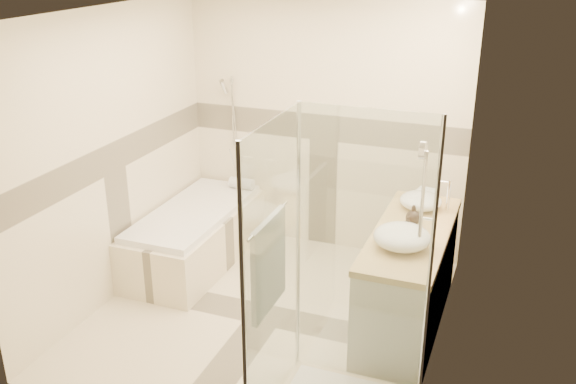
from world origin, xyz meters
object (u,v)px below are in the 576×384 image
(amenity_bottle_a, at_px, (408,226))
(amenity_bottle_b, at_px, (413,215))
(bathtub, at_px, (195,233))
(vanity, at_px, (408,278))
(vessel_sink_far, at_px, (402,237))
(vessel_sink_near, at_px, (421,201))
(shower_enclosure, at_px, (326,350))

(amenity_bottle_a, bearing_deg, amenity_bottle_b, 90.00)
(amenity_bottle_b, bearing_deg, bathtub, 174.25)
(vanity, bearing_deg, vessel_sink_far, -93.62)
(vessel_sink_far, bearing_deg, vessel_sink_near, 90.00)
(bathtub, xyz_separation_m, vessel_sink_far, (2.13, -0.67, 0.63))
(vessel_sink_near, distance_m, amenity_bottle_a, 0.56)
(vanity, relative_size, amenity_bottle_a, 10.14)
(bathtub, relative_size, vessel_sink_far, 3.98)
(bathtub, height_order, vessel_sink_near, vessel_sink_near)
(vessel_sink_far, distance_m, amenity_bottle_a, 0.22)
(vessel_sink_near, bearing_deg, amenity_bottle_a, -90.00)
(vanity, relative_size, vessel_sink_near, 4.58)
(bathtub, bearing_deg, amenity_bottle_a, -11.81)
(vanity, xyz_separation_m, vessel_sink_near, (-0.02, 0.47, 0.49))
(vessel_sink_far, relative_size, amenity_bottle_b, 2.72)
(vanity, height_order, vessel_sink_far, vessel_sink_far)
(vessel_sink_near, bearing_deg, amenity_bottle_b, -90.00)
(vanity, relative_size, vessel_sink_far, 3.79)
(shower_enclosure, bearing_deg, vessel_sink_far, 74.06)
(vessel_sink_near, relative_size, amenity_bottle_a, 2.21)
(vanity, bearing_deg, amenity_bottle_b, 98.38)
(vessel_sink_far, height_order, amenity_bottle_a, vessel_sink_far)
(bathtub, height_order, amenity_bottle_a, amenity_bottle_a)
(bathtub, xyz_separation_m, vanity, (2.15, -0.35, 0.12))
(bathtub, distance_m, vessel_sink_far, 2.32)
(vanity, xyz_separation_m, shower_enclosure, (-0.29, -1.27, 0.08))
(vanity, height_order, amenity_bottle_a, amenity_bottle_a)
(vessel_sink_far, xyz_separation_m, amenity_bottle_a, (0.00, 0.22, -0.01))
(shower_enclosure, relative_size, amenity_bottle_b, 13.00)
(vessel_sink_near, bearing_deg, shower_enclosure, -98.92)
(shower_enclosure, relative_size, vessel_sink_near, 5.77)
(vanity, bearing_deg, shower_enclosure, -102.97)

